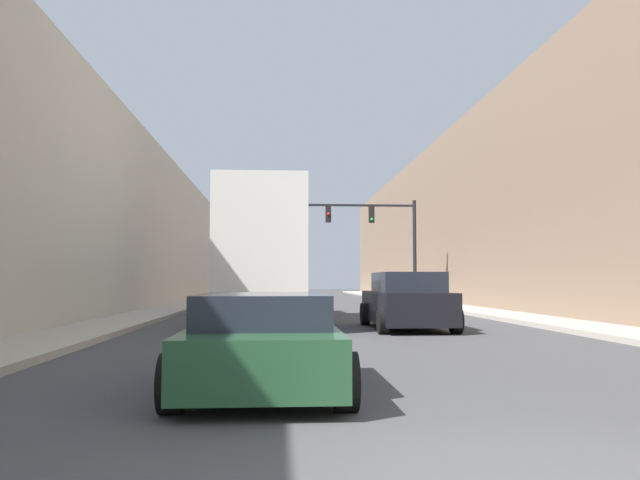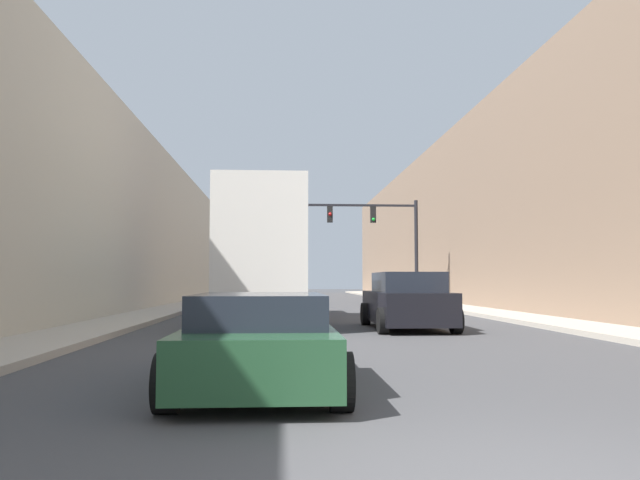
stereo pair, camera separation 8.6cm
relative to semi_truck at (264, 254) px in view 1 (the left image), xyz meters
name	(u,v)px [view 1 (the left image)]	position (x,y,z in m)	size (l,w,h in m)	color
sidewalk_right	(437,305)	(9.21, 12.12, -2.26)	(2.06, 80.00, 0.15)	#B2A899
sidewalk_left	(184,306)	(-4.57, 12.12, -2.26)	(2.06, 80.00, 0.15)	#B2A899
building_right	(506,215)	(13.24, 12.12, 2.74)	(6.00, 80.00, 10.15)	#846B56
building_left	(109,229)	(-8.59, 12.12, 1.83)	(6.00, 80.00, 8.35)	#BCB29E
semi_truck	(264,254)	(0.00, 0.00, 0.00)	(2.52, 12.04, 4.25)	silver
sedan_car	(263,340)	(0.29, -13.41, -1.73)	(2.11, 4.65, 1.24)	#234C2D
suv_car	(406,302)	(4.23, -3.82, -1.55)	(2.22, 4.67, 1.65)	black
traffic_signal_gantry	(382,231)	(6.19, 12.18, 1.79)	(7.30, 0.35, 5.87)	black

